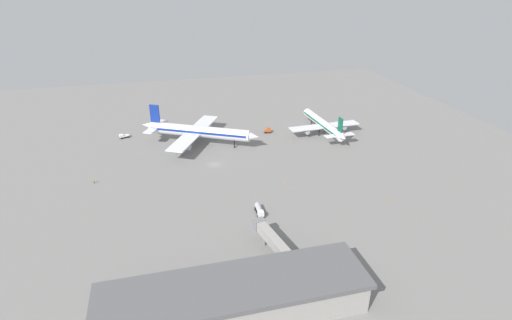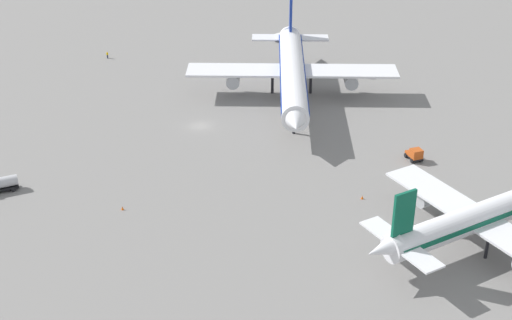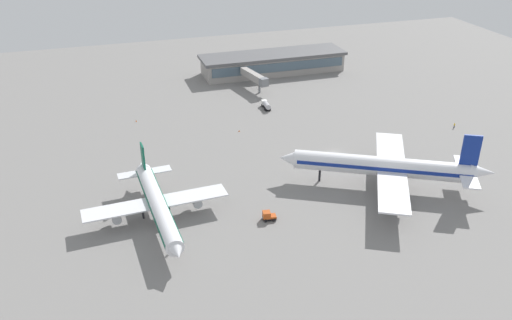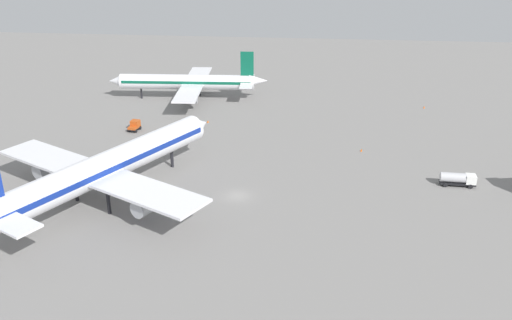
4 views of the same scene
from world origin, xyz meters
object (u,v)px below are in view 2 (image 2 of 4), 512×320
object	(u,v)px
pushback_tractor	(282,39)
ground_crew_worker	(107,55)
safety_cone_mid_apron	(122,208)
safety_cone_near_gate	(362,197)
baggage_tug	(415,154)
airplane_taxiing	(486,214)
airplane_at_gate	(292,71)

from	to	relation	value
pushback_tractor	ground_crew_worker	size ratio (longest dim) A/B	2.86
safety_cone_mid_apron	pushback_tractor	bearing A→B (deg)	134.11
safety_cone_near_gate	safety_cone_mid_apron	size ratio (longest dim) A/B	1.00
baggage_tug	safety_cone_mid_apron	bearing A→B (deg)	-89.80
pushback_tractor	baggage_tug	bearing A→B (deg)	153.58
airplane_taxiing	safety_cone_near_gate	world-z (taller)	airplane_taxiing
airplane_taxiing	ground_crew_worker	xyz separation A→B (m)	(-101.53, -25.56, -3.95)
safety_cone_near_gate	airplane_at_gate	bearing A→B (deg)	166.01
baggage_tug	safety_cone_mid_apron	distance (m)	52.15
safety_cone_near_gate	ground_crew_worker	bearing A→B (deg)	-168.43
pushback_tractor	baggage_tug	distance (m)	68.29
baggage_tug	safety_cone_near_gate	world-z (taller)	baggage_tug
pushback_tractor	safety_cone_mid_apron	bearing A→B (deg)	116.36
airplane_taxiing	baggage_tug	size ratio (longest dim) A/B	12.61
airplane_taxiing	ground_crew_worker	size ratio (longest dim) A/B	26.01
pushback_tractor	airplane_taxiing	bearing A→B (deg)	151.42
airplane_at_gate	pushback_tractor	bearing A→B (deg)	-177.47
ground_crew_worker	safety_cone_mid_apron	size ratio (longest dim) A/B	2.78
baggage_tug	safety_cone_mid_apron	xyz separation A→B (m)	(-7.51, -51.60, -0.86)
baggage_tug	safety_cone_mid_apron	size ratio (longest dim) A/B	5.74
baggage_tug	ground_crew_worker	bearing A→B (deg)	-148.11
airplane_taxiing	safety_cone_mid_apron	distance (m)	55.18
airplane_taxiing	safety_cone_near_gate	distance (m)	20.68
airplane_taxiing	pushback_tractor	distance (m)	94.56
airplane_taxiing	safety_cone_near_gate	bearing A→B (deg)	111.69
baggage_tug	safety_cone_near_gate	xyz separation A→B (m)	(6.99, -15.97, -0.86)
ground_crew_worker	airplane_taxiing	bearing A→B (deg)	-110.84
airplane_at_gate	safety_cone_near_gate	world-z (taller)	airplane_at_gate
pushback_tractor	ground_crew_worker	distance (m)	44.18
baggage_tug	safety_cone_near_gate	distance (m)	17.45
airplane_taxiing	baggage_tug	world-z (taller)	airplane_taxiing
baggage_tug	safety_cone_near_gate	bearing A→B (deg)	-57.90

